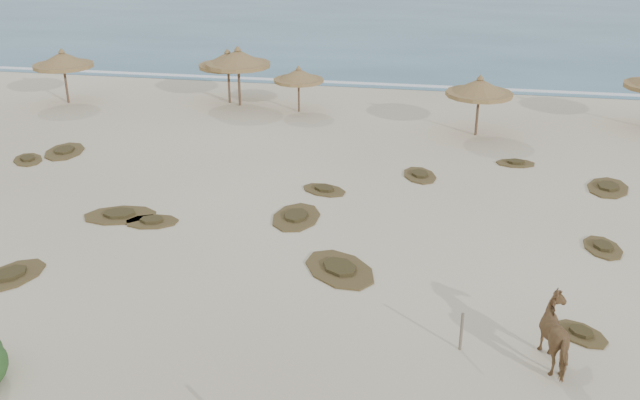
# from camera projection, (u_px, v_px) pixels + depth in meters

# --- Properties ---
(ground) EXTENTS (160.00, 160.00, 0.00)m
(ground) POSITION_uv_depth(u_px,v_px,m) (271.00, 308.00, 19.15)
(ground) COLOR beige
(ground) RESTS_ON ground
(foam_line) EXTENTS (70.00, 0.60, 0.01)m
(foam_line) POSITION_uv_depth(u_px,v_px,m) (378.00, 84.00, 42.72)
(foam_line) COLOR white
(foam_line) RESTS_ON ground
(palapa_0) EXTENTS (4.11, 4.11, 2.97)m
(palapa_0) POSITION_uv_depth(u_px,v_px,m) (63.00, 60.00, 37.96)
(palapa_0) COLOR brown
(palapa_0) RESTS_ON ground
(palapa_1) EXTENTS (4.13, 4.13, 2.95)m
(palapa_1) POSITION_uv_depth(u_px,v_px,m) (228.00, 61.00, 37.95)
(palapa_1) COLOR brown
(palapa_1) RESTS_ON ground
(palapa_2) EXTENTS (4.10, 4.10, 3.21)m
(palapa_2) POSITION_uv_depth(u_px,v_px,m) (238.00, 59.00, 37.38)
(palapa_2) COLOR brown
(palapa_2) RESTS_ON ground
(palapa_3) EXTENTS (3.29, 3.29, 2.42)m
(palapa_3) POSITION_uv_depth(u_px,v_px,m) (299.00, 76.00, 36.47)
(palapa_3) COLOR brown
(palapa_3) RESTS_ON ground
(palapa_4) EXTENTS (3.61, 3.61, 2.88)m
(palapa_4) POSITION_uv_depth(u_px,v_px,m) (480.00, 88.00, 32.58)
(palapa_4) COLOR brown
(palapa_4) RESTS_ON ground
(horse) EXTENTS (1.23, 1.98, 1.55)m
(horse) POSITION_uv_depth(u_px,v_px,m) (560.00, 335.00, 16.58)
(horse) COLOR olive
(horse) RESTS_ON ground
(fence_post_far) EXTENTS (0.09, 0.09, 1.02)m
(fence_post_far) POSITION_uv_depth(u_px,v_px,m) (461.00, 332.00, 17.19)
(fence_post_far) COLOR #716555
(fence_post_far) RESTS_ON ground
(scrub_1) EXTENTS (2.87, 2.28, 0.16)m
(scrub_1) POSITION_uv_depth(u_px,v_px,m) (120.00, 215.00, 24.76)
(scrub_1) COLOR brown
(scrub_1) RESTS_ON ground
(scrub_2) EXTENTS (2.04, 1.56, 0.16)m
(scrub_2) POSITION_uv_depth(u_px,v_px,m) (152.00, 221.00, 24.26)
(scrub_2) COLOR brown
(scrub_2) RESTS_ON ground
(scrub_3) EXTENTS (1.70, 2.54, 0.16)m
(scrub_3) POSITION_uv_depth(u_px,v_px,m) (296.00, 217.00, 24.60)
(scrub_3) COLOR brown
(scrub_3) RESTS_ON ground
(scrub_4) EXTENTS (1.40, 1.90, 0.16)m
(scrub_4) POSITION_uv_depth(u_px,v_px,m) (603.00, 247.00, 22.42)
(scrub_4) COLOR brown
(scrub_4) RESTS_ON ground
(scrub_5) EXTENTS (2.04, 2.62, 0.16)m
(scrub_5) POSITION_uv_depth(u_px,v_px,m) (608.00, 187.00, 27.14)
(scrub_5) COLOR brown
(scrub_5) RESTS_ON ground
(scrub_6) EXTENTS (2.11, 2.77, 0.16)m
(scrub_6) POSITION_uv_depth(u_px,v_px,m) (65.00, 151.00, 31.10)
(scrub_6) COLOR brown
(scrub_6) RESTS_ON ground
(scrub_7) EXTENTS (1.78, 2.23, 0.16)m
(scrub_7) POSITION_uv_depth(u_px,v_px,m) (420.00, 175.00, 28.37)
(scrub_7) COLOR brown
(scrub_7) RESTS_ON ground
(scrub_8) EXTENTS (1.98, 2.13, 0.16)m
(scrub_8) POSITION_uv_depth(u_px,v_px,m) (28.00, 159.00, 30.11)
(scrub_8) COLOR brown
(scrub_8) RESTS_ON ground
(scrub_9) EXTENTS (3.12, 3.24, 0.16)m
(scrub_9) POSITION_uv_depth(u_px,v_px,m) (340.00, 269.00, 21.11)
(scrub_9) COLOR brown
(scrub_9) RESTS_ON ground
(scrub_10) EXTENTS (1.70, 1.19, 0.16)m
(scrub_10) POSITION_uv_depth(u_px,v_px,m) (516.00, 163.00, 29.69)
(scrub_10) COLOR brown
(scrub_10) RESTS_ON ground
(scrub_11) EXTENTS (2.04, 2.56, 0.16)m
(scrub_11) POSITION_uv_depth(u_px,v_px,m) (11.00, 275.00, 20.75)
(scrub_11) COLOR brown
(scrub_11) RESTS_ON ground
(scrub_12) EXTENTS (1.72, 1.72, 0.16)m
(scrub_12) POSITION_uv_depth(u_px,v_px,m) (581.00, 333.00, 17.94)
(scrub_12) COLOR brown
(scrub_12) RESTS_ON ground
(scrub_13) EXTENTS (2.10, 1.77, 0.16)m
(scrub_13) POSITION_uv_depth(u_px,v_px,m) (324.00, 190.00, 26.93)
(scrub_13) COLOR brown
(scrub_13) RESTS_ON ground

